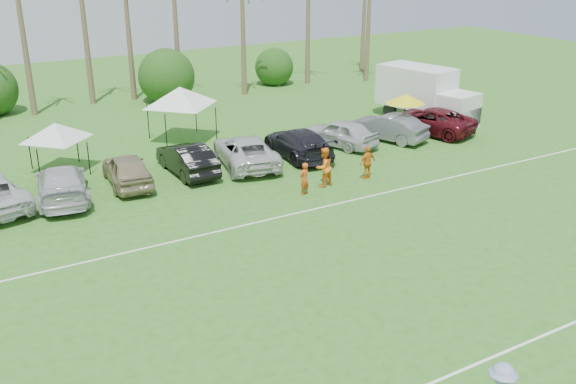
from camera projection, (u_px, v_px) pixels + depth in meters
field_lines at (302, 292)px, 22.14m from camera, size 80.00×12.10×0.01m
palm_tree_4 at (11, 5)px, 41.70m from camera, size 2.40×2.40×8.90m
bush_tree_2 at (159, 74)px, 49.26m from camera, size 4.00×4.00×4.00m
bush_tree_3 at (273, 63)px, 53.94m from camera, size 4.00×4.00×4.00m
sideline_player_a at (304, 179)px, 30.40m from camera, size 0.68×0.58×1.59m
sideline_player_b at (324, 167)px, 31.39m from camera, size 1.08×0.91×1.98m
sideline_player_c at (368, 162)px, 32.47m from camera, size 1.05×0.55×1.72m
box_truck at (426, 93)px, 42.77m from camera, size 3.98×7.23×3.53m
canopy_tent_left at (55, 123)px, 32.77m from camera, size 3.82×3.82×3.09m
canopy_tent_right at (179, 87)px, 37.73m from camera, size 4.79×4.79×3.88m
market_umbrella at (406, 99)px, 38.69m from camera, size 2.45×2.45×2.73m
parked_car_3 at (62, 183)px, 29.81m from camera, size 3.10×5.83×1.61m
parked_car_4 at (127, 170)px, 31.60m from camera, size 2.34×4.88×1.61m
parked_car_5 at (187, 159)px, 33.21m from camera, size 1.77×4.90×1.61m
parked_car_6 at (246, 151)px, 34.43m from camera, size 3.81×6.21×1.61m
parked_car_7 at (298, 143)px, 35.81m from camera, size 2.64×5.69×1.61m
parked_car_8 at (340, 133)px, 37.73m from camera, size 3.19×5.07×1.61m
parked_car_9 at (388, 127)px, 38.91m from camera, size 3.28×5.17×1.61m
parked_car_10 at (429, 120)px, 40.32m from camera, size 4.42×6.34×1.61m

